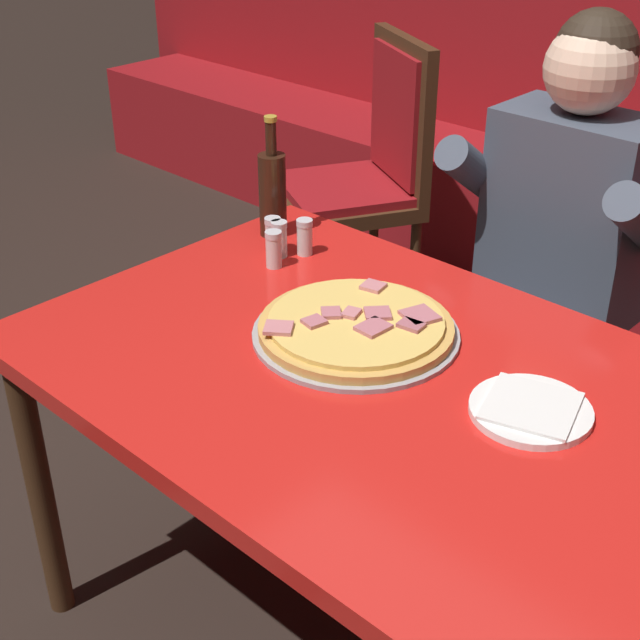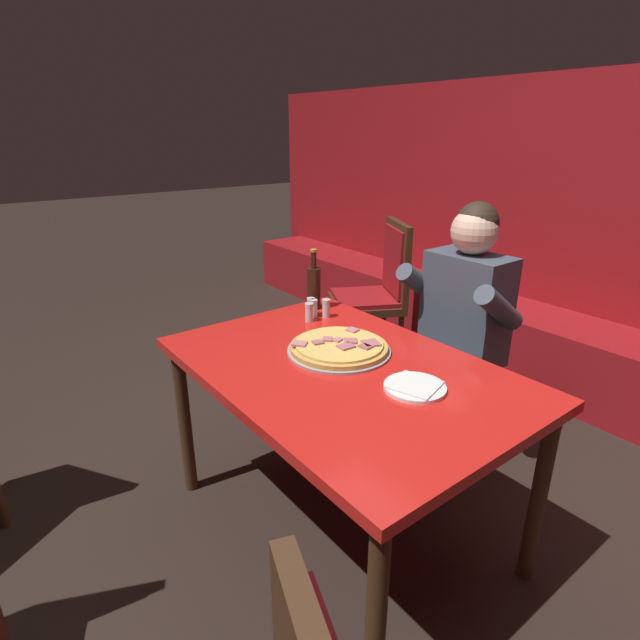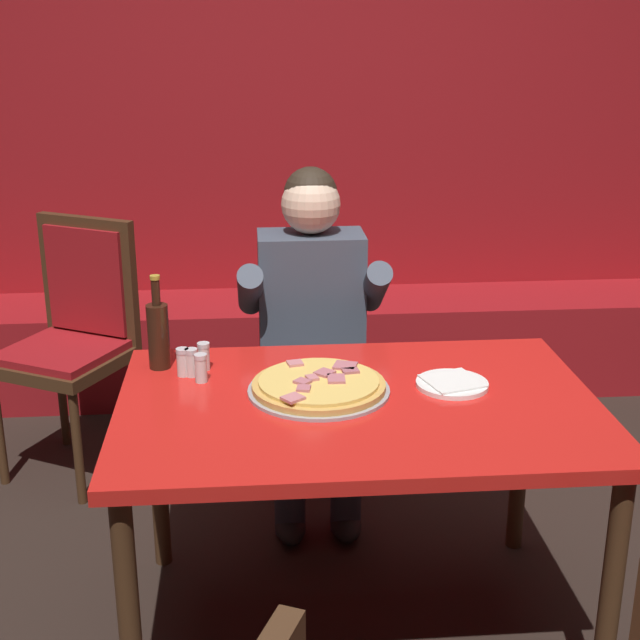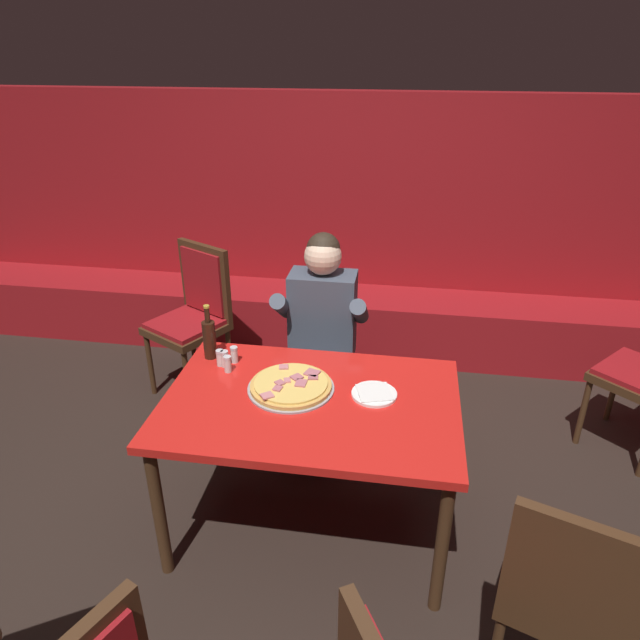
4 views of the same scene
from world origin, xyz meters
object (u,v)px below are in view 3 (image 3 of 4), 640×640
at_px(shaker_parmesan, 204,358).
at_px(diner_seated_blue_shirt, 313,330).
at_px(plate_white_paper, 452,384).
at_px(beer_bottle, 158,333).
at_px(shaker_red_pepper_flakes, 201,369).
at_px(shaker_oregano, 183,363).
at_px(dining_chair_far_right, 74,329).
at_px(pizza, 319,386).
at_px(main_dining_table, 358,426).
at_px(shaker_black_pepper, 192,364).

distance_m(shaker_parmesan, diner_seated_blue_shirt, 0.60).
height_order(plate_white_paper, beer_bottle, beer_bottle).
bearing_deg(shaker_red_pepper_flakes, shaker_oregano, 137.07).
bearing_deg(dining_chair_far_right, shaker_parmesan, -57.64).
distance_m(pizza, dining_chair_far_right, 1.41).
relative_size(shaker_parmesan, dining_chair_far_right, 0.08).
bearing_deg(main_dining_table, plate_white_paper, 15.15).
bearing_deg(beer_bottle, shaker_black_pepper, -37.81).
relative_size(shaker_black_pepper, diner_seated_blue_shirt, 0.07).
xyz_separation_m(pizza, shaker_oregano, (-0.39, 0.16, 0.02)).
height_order(shaker_oregano, diner_seated_blue_shirt, diner_seated_blue_shirt).
xyz_separation_m(pizza, diner_seated_blue_shirt, (0.03, 0.67, -0.07)).
relative_size(shaker_black_pepper, shaker_red_pepper_flakes, 1.00).
xyz_separation_m(shaker_red_pepper_flakes, dining_chair_far_right, (-0.55, 0.97, -0.20)).
xyz_separation_m(shaker_black_pepper, diner_seated_blue_shirt, (0.40, 0.52, -0.09)).
bearing_deg(dining_chair_far_right, beer_bottle, -63.59).
bearing_deg(pizza, shaker_parmesan, 149.20).
bearing_deg(shaker_parmesan, shaker_oregano, -144.60).
distance_m(pizza, beer_bottle, 0.53).
bearing_deg(plate_white_paper, pizza, -178.72).
relative_size(main_dining_table, diner_seated_blue_shirt, 1.05).
relative_size(main_dining_table, beer_bottle, 4.60).
xyz_separation_m(pizza, shaker_black_pepper, (-0.37, 0.15, 0.02)).
xyz_separation_m(pizza, beer_bottle, (-0.47, 0.23, 0.09)).
bearing_deg(plate_white_paper, shaker_black_pepper, 169.38).
bearing_deg(shaker_parmesan, main_dining_table, -31.35).
xyz_separation_m(pizza, plate_white_paper, (0.39, 0.01, -0.01)).
xyz_separation_m(shaker_red_pepper_flakes, diner_seated_blue_shirt, (0.37, 0.56, -0.09)).
height_order(main_dining_table, shaker_black_pepper, shaker_black_pepper).
relative_size(pizza, plate_white_paper, 1.94).
distance_m(shaker_black_pepper, shaker_parmesan, 0.06).
relative_size(pizza, beer_bottle, 1.39).
height_order(shaker_parmesan, shaker_oregano, same).
height_order(shaker_parmesan, diner_seated_blue_shirt, diner_seated_blue_shirt).
bearing_deg(dining_chair_far_right, plate_white_paper, -39.88).
bearing_deg(beer_bottle, plate_white_paper, -14.41).
distance_m(beer_bottle, diner_seated_blue_shirt, 0.68).
relative_size(shaker_black_pepper, shaker_oregano, 1.00).
xyz_separation_m(beer_bottle, dining_chair_far_right, (-0.42, 0.85, -0.27)).
distance_m(beer_bottle, shaker_parmesan, 0.16).
relative_size(main_dining_table, plate_white_paper, 6.40).
relative_size(main_dining_table, dining_chair_far_right, 1.31).
bearing_deg(beer_bottle, shaker_red_pepper_flakes, -43.71).
relative_size(plate_white_paper, shaker_red_pepper_flakes, 2.44).
height_order(beer_bottle, diner_seated_blue_shirt, diner_seated_blue_shirt).
bearing_deg(shaker_oregano, pizza, -21.60).
distance_m(shaker_black_pepper, diner_seated_blue_shirt, 0.66).
xyz_separation_m(main_dining_table, pizza, (-0.10, 0.07, 0.10)).
bearing_deg(shaker_parmesan, shaker_red_pepper_flakes, -92.66).
xyz_separation_m(shaker_black_pepper, shaker_oregano, (-0.03, 0.01, 0.00)).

